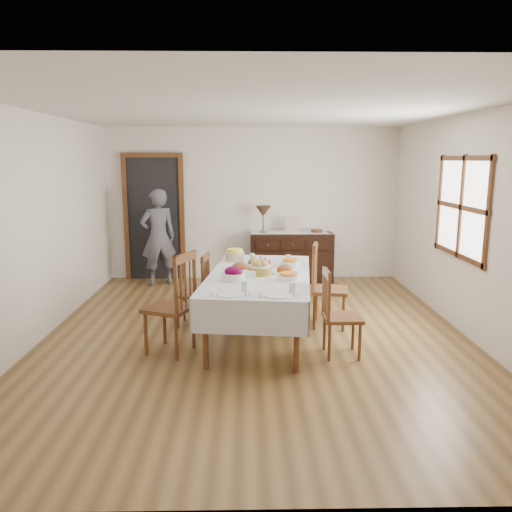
{
  "coord_description": "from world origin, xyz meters",
  "views": [
    {
      "loc": [
        -0.11,
        -5.65,
        2.07
      ],
      "look_at": [
        0.0,
        0.1,
        0.95
      ],
      "focal_mm": 35.0,
      "sensor_mm": 36.0,
      "label": 1
    }
  ],
  "objects_px": {
    "person": "(158,234)",
    "sideboard": "(291,257)",
    "chair_left_near": "(174,303)",
    "table_lamp": "(263,212)",
    "chair_left_far": "(196,290)",
    "dining_table": "(260,281)",
    "chair_right_near": "(338,313)",
    "chair_right_far": "(326,285)"
  },
  "relations": [
    {
      "from": "person",
      "to": "sideboard",
      "type": "bearing_deg",
      "value": 161.44
    },
    {
      "from": "chair_left_near",
      "to": "table_lamp",
      "type": "xyz_separation_m",
      "value": [
        1.06,
        3.18,
        0.64
      ]
    },
    {
      "from": "chair_left_near",
      "to": "chair_left_far",
      "type": "height_order",
      "value": "chair_left_near"
    },
    {
      "from": "dining_table",
      "to": "chair_right_near",
      "type": "xyz_separation_m",
      "value": [
        0.81,
        -0.56,
        -0.2
      ]
    },
    {
      "from": "chair_left_near",
      "to": "chair_right_far",
      "type": "bearing_deg",
      "value": 138.45
    },
    {
      "from": "chair_right_near",
      "to": "person",
      "type": "xyz_separation_m",
      "value": [
        -2.42,
        3.12,
        0.38
      ]
    },
    {
      "from": "chair_right_far",
      "to": "dining_table",
      "type": "bearing_deg",
      "value": 127.25
    },
    {
      "from": "chair_right_near",
      "to": "table_lamp",
      "type": "relative_size",
      "value": 2.04
    },
    {
      "from": "dining_table",
      "to": "chair_left_near",
      "type": "height_order",
      "value": "chair_left_near"
    },
    {
      "from": "chair_right_near",
      "to": "table_lamp",
      "type": "distance_m",
      "value": 3.44
    },
    {
      "from": "sideboard",
      "to": "chair_right_near",
      "type": "bearing_deg",
      "value": -86.63
    },
    {
      "from": "chair_left_far",
      "to": "person",
      "type": "xyz_separation_m",
      "value": [
        -0.82,
        2.11,
        0.39
      ]
    },
    {
      "from": "sideboard",
      "to": "dining_table",
      "type": "bearing_deg",
      "value": -102.58
    },
    {
      "from": "table_lamp",
      "to": "chair_left_near",
      "type": "bearing_deg",
      "value": -108.48
    },
    {
      "from": "sideboard",
      "to": "chair_left_near",
      "type": "bearing_deg",
      "value": -115.7
    },
    {
      "from": "person",
      "to": "table_lamp",
      "type": "distance_m",
      "value": 1.78
    },
    {
      "from": "dining_table",
      "to": "chair_left_near",
      "type": "relative_size",
      "value": 2.13
    },
    {
      "from": "chair_right_near",
      "to": "person",
      "type": "bearing_deg",
      "value": 37.21
    },
    {
      "from": "chair_left_far",
      "to": "chair_right_far",
      "type": "relative_size",
      "value": 0.87
    },
    {
      "from": "chair_left_far",
      "to": "chair_right_near",
      "type": "bearing_deg",
      "value": 65.76
    },
    {
      "from": "chair_left_far",
      "to": "person",
      "type": "height_order",
      "value": "person"
    },
    {
      "from": "dining_table",
      "to": "table_lamp",
      "type": "relative_size",
      "value": 5.13
    },
    {
      "from": "person",
      "to": "table_lamp",
      "type": "bearing_deg",
      "value": 161.89
    },
    {
      "from": "chair_right_far",
      "to": "table_lamp",
      "type": "height_order",
      "value": "table_lamp"
    },
    {
      "from": "chair_left_near",
      "to": "dining_table",
      "type": "bearing_deg",
      "value": 138.38
    },
    {
      "from": "chair_left_far",
      "to": "chair_left_near",
      "type": "bearing_deg",
      "value": -1.06
    },
    {
      "from": "chair_left_far",
      "to": "chair_right_far",
      "type": "distance_m",
      "value": 1.62
    },
    {
      "from": "dining_table",
      "to": "chair_left_far",
      "type": "xyz_separation_m",
      "value": [
        -0.78,
        0.45,
        -0.22
      ]
    },
    {
      "from": "sideboard",
      "to": "person",
      "type": "distance_m",
      "value": 2.27
    },
    {
      "from": "chair_left_far",
      "to": "chair_right_near",
      "type": "distance_m",
      "value": 1.89
    },
    {
      "from": "chair_right_near",
      "to": "chair_right_far",
      "type": "relative_size",
      "value": 0.9
    },
    {
      "from": "chair_left_near",
      "to": "chair_right_far",
      "type": "distance_m",
      "value": 1.96
    },
    {
      "from": "sideboard",
      "to": "table_lamp",
      "type": "distance_m",
      "value": 0.91
    },
    {
      "from": "chair_left_near",
      "to": "chair_right_far",
      "type": "height_order",
      "value": "chair_left_near"
    },
    {
      "from": "chair_left_far",
      "to": "chair_right_far",
      "type": "xyz_separation_m",
      "value": [
        1.62,
        -0.05,
        0.07
      ]
    },
    {
      "from": "table_lamp",
      "to": "chair_right_far",
      "type": "bearing_deg",
      "value": -73.27
    },
    {
      "from": "chair_left_near",
      "to": "sideboard",
      "type": "xyz_separation_m",
      "value": [
        1.55,
        3.21,
        -0.14
      ]
    },
    {
      "from": "chair_left_far",
      "to": "person",
      "type": "distance_m",
      "value": 2.3
    },
    {
      "from": "person",
      "to": "chair_left_far",
      "type": "bearing_deg",
      "value": 87.53
    },
    {
      "from": "table_lamp",
      "to": "sideboard",
      "type": "bearing_deg",
      "value": 3.63
    },
    {
      "from": "chair_left_far",
      "to": "sideboard",
      "type": "distance_m",
      "value": 2.7
    },
    {
      "from": "chair_left_near",
      "to": "person",
      "type": "bearing_deg",
      "value": -144.7
    }
  ]
}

